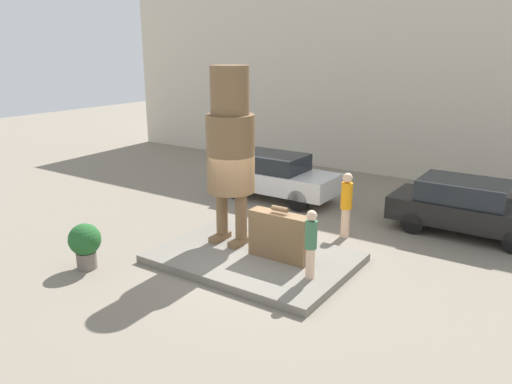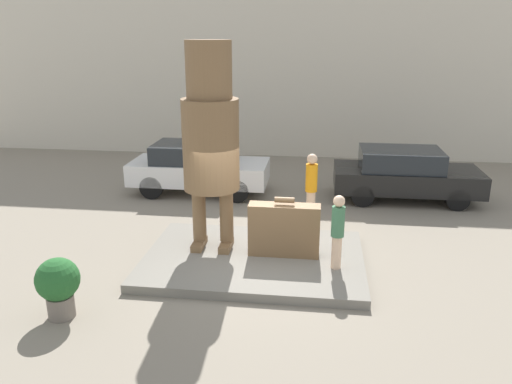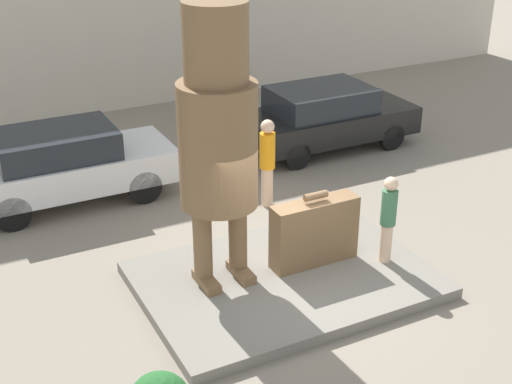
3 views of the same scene
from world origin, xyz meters
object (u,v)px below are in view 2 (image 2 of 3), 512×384
at_px(worker_hivis, 311,185).
at_px(giant_suitcase, 284,230).
at_px(parked_car_white, 198,167).
at_px(planter_pot, 58,284).
at_px(tourist, 338,229).
at_px(parked_car_black, 404,174).
at_px(statue_figure, 210,132).

bearing_deg(worker_hivis, giant_suitcase, -100.96).
xyz_separation_m(parked_car_white, planter_pot, (-0.69, -7.38, -0.19)).
xyz_separation_m(planter_pot, worker_hivis, (4.25, 5.35, 0.36)).
xyz_separation_m(parked_car_white, worker_hivis, (3.56, -2.03, 0.17)).
xyz_separation_m(tourist, worker_hivis, (-0.60, 3.18, -0.05)).
relative_size(parked_car_white, parked_car_black, 0.99).
height_order(statue_figure, parked_car_black, statue_figure).
bearing_deg(statue_figure, giant_suitcase, -8.79).
xyz_separation_m(statue_figure, planter_pot, (-2.12, -2.94, -2.17)).
bearing_deg(parked_car_black, tourist, -111.76).
bearing_deg(statue_figure, tourist, -15.78).
relative_size(tourist, worker_hivis, 0.85).
height_order(statue_figure, parked_car_white, statue_figure).
relative_size(statue_figure, parked_car_black, 1.05).
height_order(giant_suitcase, worker_hivis, worker_hivis).
distance_m(statue_figure, giant_suitcase, 2.62).
height_order(parked_car_white, parked_car_black, parked_car_white).
height_order(tourist, parked_car_black, tourist).
bearing_deg(parked_car_white, statue_figure, -72.11).
bearing_deg(parked_car_white, tourist, -51.40).
relative_size(planter_pot, worker_hivis, 0.61).
bearing_deg(tourist, planter_pot, -155.84).
distance_m(statue_figure, parked_car_white, 5.06).
relative_size(statue_figure, planter_pot, 4.02).
bearing_deg(giant_suitcase, worker_hivis, 79.04).
distance_m(statue_figure, tourist, 3.34).
distance_m(tourist, parked_car_black, 5.74).
bearing_deg(parked_car_black, statue_figure, -136.78).
bearing_deg(worker_hivis, parked_car_white, 150.35).
xyz_separation_m(tourist, parked_car_white, (-4.15, 5.21, -0.22)).
xyz_separation_m(giant_suitcase, worker_hivis, (0.52, 2.66, 0.23)).
bearing_deg(planter_pot, tourist, 24.16).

